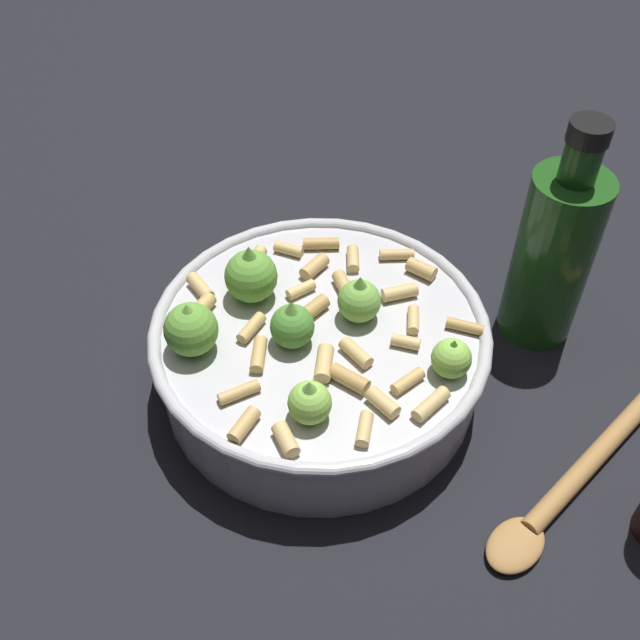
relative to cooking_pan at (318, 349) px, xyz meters
name	(u,v)px	position (x,y,z in m)	size (l,w,h in m)	color
ground_plane	(320,380)	(0.00, 0.00, -0.04)	(2.40, 2.40, 0.00)	black
cooking_pan	(318,349)	(0.00, 0.00, 0.00)	(0.28, 0.28, 0.12)	#B7B7BC
olive_oil_bottle	(554,253)	(-0.05, 0.20, 0.05)	(0.07, 0.07, 0.21)	#1E4C19
wooden_spoon	(581,472)	(0.11, 0.20, -0.03)	(0.18, 0.21, 0.02)	#9E703D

